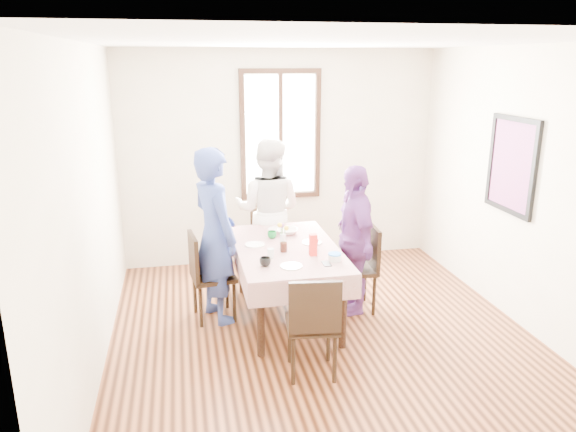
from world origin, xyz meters
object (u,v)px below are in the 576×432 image
(chair_right, at_px, (355,269))
(person_right, at_px, (354,239))
(chair_far, at_px, (270,243))
(person_left, at_px, (214,236))
(person_far, at_px, (270,211))
(chair_left, at_px, (213,276))
(chair_near, at_px, (312,323))
(dining_table, at_px, (287,283))

(chair_right, height_order, person_right, person_right)
(chair_far, distance_m, person_right, 1.27)
(person_left, bearing_deg, person_far, -61.57)
(chair_left, height_order, person_left, person_left)
(person_right, bearing_deg, person_left, -93.35)
(person_left, bearing_deg, chair_right, -116.56)
(chair_far, relative_size, person_far, 0.53)
(person_left, distance_m, person_far, 1.14)
(person_left, height_order, person_right, person_left)
(chair_near, height_order, person_left, person_left)
(chair_left, bearing_deg, person_left, 82.57)
(chair_right, relative_size, person_right, 0.58)
(chair_right, height_order, chair_far, same)
(chair_far, xyz_separation_m, chair_near, (0.00, -2.10, 0.00))
(chair_near, bearing_deg, chair_far, 97.14)
(person_far, bearing_deg, chair_left, 73.61)
(chair_right, xyz_separation_m, person_far, (-0.73, 0.98, 0.40))
(dining_table, relative_size, person_far, 0.89)
(chair_left, xyz_separation_m, person_far, (0.73, 0.89, 0.40))
(chair_far, bearing_deg, person_left, 54.11)
(chair_right, distance_m, chair_far, 1.24)
(person_left, bearing_deg, chair_far, -60.98)
(chair_left, relative_size, person_far, 0.53)
(chair_right, height_order, chair_near, same)
(chair_far, relative_size, person_left, 0.51)
(person_far, relative_size, person_right, 1.09)
(chair_right, distance_m, person_right, 0.32)
(chair_near, height_order, person_far, person_far)
(person_far, height_order, person_right, person_far)
(chair_right, bearing_deg, chair_near, 149.46)
(chair_far, bearing_deg, chair_right, 128.47)
(person_left, height_order, person_far, person_left)
(chair_right, xyz_separation_m, chair_near, (-0.73, -1.10, 0.00))
(dining_table, distance_m, chair_far, 1.05)
(chair_far, bearing_deg, chair_near, 92.30)
(dining_table, xyz_separation_m, chair_right, (0.73, 0.05, 0.08))
(dining_table, height_order, person_far, person_far)
(chair_right, bearing_deg, chair_left, 89.46)
(dining_table, xyz_separation_m, person_right, (0.71, 0.05, 0.40))
(chair_right, relative_size, chair_near, 1.00)
(chair_left, bearing_deg, dining_table, 71.51)
(person_left, bearing_deg, dining_table, -124.14)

